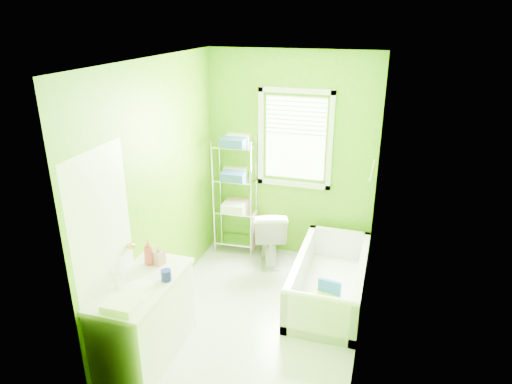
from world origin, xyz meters
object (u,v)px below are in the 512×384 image
(wire_shelf_unit, at_px, (236,183))
(bathtub, at_px, (329,286))
(toilet, at_px, (269,234))
(vanity, at_px, (144,318))

(wire_shelf_unit, bearing_deg, bathtub, -30.20)
(toilet, height_order, wire_shelf_unit, wire_shelf_unit)
(toilet, xyz_separation_m, wire_shelf_unit, (-0.48, 0.15, 0.59))
(bathtub, xyz_separation_m, toilet, (-0.87, 0.63, 0.20))
(vanity, height_order, wire_shelf_unit, wire_shelf_unit)
(bathtub, bearing_deg, vanity, -136.52)
(toilet, relative_size, vanity, 0.69)
(bathtub, relative_size, vanity, 1.52)
(toilet, distance_m, wire_shelf_unit, 0.77)
(toilet, xyz_separation_m, vanity, (-0.61, -2.03, 0.06))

